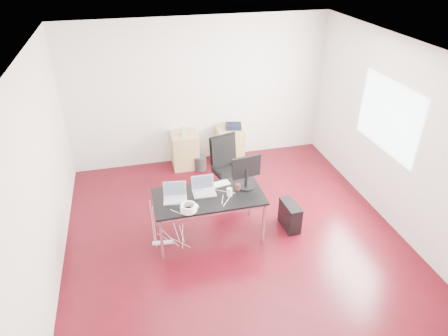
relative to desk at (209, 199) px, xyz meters
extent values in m
plane|color=#3E070F|center=(0.36, -0.03, -0.68)|extent=(5.00, 5.00, 0.00)
plane|color=silver|center=(0.36, -0.03, 2.12)|extent=(5.00, 5.00, 0.00)
plane|color=silver|center=(0.36, 2.47, 0.72)|extent=(5.00, 0.00, 5.00)
plane|color=silver|center=(0.36, -2.53, 0.72)|extent=(5.00, 0.00, 5.00)
plane|color=silver|center=(-2.14, -0.03, 0.72)|extent=(0.00, 5.00, 5.00)
plane|color=silver|center=(2.86, -0.03, 0.72)|extent=(0.00, 5.00, 5.00)
plane|color=white|center=(2.85, 0.17, 0.92)|extent=(0.00, 1.50, 1.50)
cube|color=black|center=(0.00, 0.00, 0.04)|extent=(1.60, 0.80, 0.03)
cube|color=silver|center=(-0.75, -0.35, -0.33)|extent=(0.04, 0.04, 0.70)
cube|color=silver|center=(-0.75, 0.35, -0.33)|extent=(0.04, 0.04, 0.70)
cube|color=silver|center=(0.75, -0.35, -0.33)|extent=(0.04, 0.04, 0.70)
cube|color=silver|center=(0.75, 0.35, -0.33)|extent=(0.04, 0.04, 0.70)
cylinder|color=black|center=(0.57, 0.92, -0.44)|extent=(0.06, 0.06, 0.47)
cube|color=black|center=(0.57, 0.92, -0.18)|extent=(0.59, 0.57, 0.06)
cube|color=black|center=(0.51, 1.14, 0.13)|extent=(0.47, 0.22, 0.55)
cube|color=#A38651|center=(-0.01, 2.20, -0.33)|extent=(0.50, 0.50, 0.70)
cube|color=#A38651|center=(0.90, 2.20, -0.33)|extent=(0.50, 0.50, 0.70)
cube|color=black|center=(1.27, -0.11, -0.46)|extent=(0.22, 0.46, 0.44)
cylinder|color=black|center=(0.25, 1.98, -0.54)|extent=(0.30, 0.30, 0.28)
cube|color=white|center=(-0.72, -0.03, -0.66)|extent=(0.30, 0.09, 0.04)
cube|color=silver|center=(-0.48, -0.01, 0.06)|extent=(0.36, 0.27, 0.01)
cube|color=silver|center=(-0.47, 0.11, 0.18)|extent=(0.33, 0.09, 0.22)
cube|color=#475166|center=(-0.47, 0.10, 0.18)|extent=(0.29, 0.07, 0.18)
cube|color=silver|center=(-0.05, 0.06, 0.06)|extent=(0.33, 0.24, 0.01)
cube|color=silver|center=(-0.05, 0.17, 0.18)|extent=(0.33, 0.05, 0.22)
cube|color=#475166|center=(-0.05, 0.17, 0.18)|extent=(0.29, 0.04, 0.18)
cylinder|color=black|center=(0.60, 0.09, 0.06)|extent=(0.26, 0.26, 0.02)
cylinder|color=black|center=(0.60, 0.09, 0.22)|extent=(0.05, 0.05, 0.30)
cube|color=black|center=(0.60, 0.11, 0.39)|extent=(0.45, 0.12, 0.34)
cube|color=#475166|center=(0.60, 0.14, 0.39)|extent=(0.39, 0.07, 0.29)
cube|color=white|center=(0.16, 0.23, 0.06)|extent=(0.46, 0.22, 0.02)
cylinder|color=white|center=(0.30, -0.07, 0.11)|extent=(0.09, 0.09, 0.12)
cylinder|color=#4F261B|center=(0.46, 0.05, 0.10)|extent=(0.10, 0.10, 0.10)
torus|color=white|center=(-0.34, -0.29, 0.07)|extent=(0.24, 0.24, 0.04)
torus|color=white|center=(-0.34, -0.29, 0.11)|extent=(0.23, 0.23, 0.04)
torus|color=white|center=(-0.34, -0.29, 0.14)|extent=(0.22, 0.22, 0.04)
cube|color=white|center=(-0.23, -0.23, 0.07)|extent=(0.08, 0.08, 0.03)
cube|color=#9E9E9E|center=(-0.03, 2.12, 0.11)|extent=(0.10, 0.09, 0.18)
cube|color=black|center=(0.98, 2.22, 0.07)|extent=(0.34, 0.30, 0.09)
camera|label=1|loc=(-0.94, -4.70, 3.34)|focal=32.00mm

